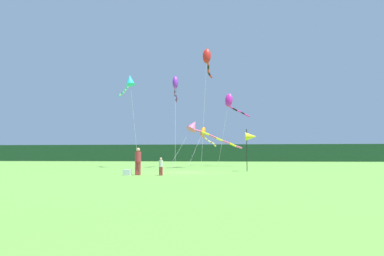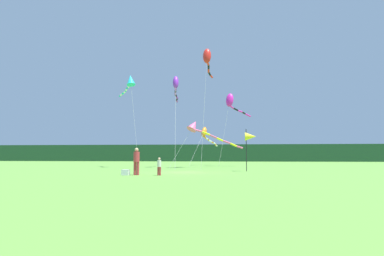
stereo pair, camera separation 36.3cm
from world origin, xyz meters
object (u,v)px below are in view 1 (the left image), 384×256
at_px(banner_flag_pole, 251,137).
at_px(kite_cyan, 129,81).
at_px(kite_red, 207,58).
at_px(cooler_box, 127,172).
at_px(person_child, 161,165).
at_px(person_adult, 138,160).
at_px(kite_orange, 205,134).
at_px(kite_magenta, 230,102).
at_px(kite_rainbow, 198,128).
at_px(kite_purple, 175,85).

distance_m(banner_flag_pole, kite_cyan, 15.84).
bearing_deg(kite_red, cooler_box, -110.98).
distance_m(person_child, kite_red, 16.12).
bearing_deg(cooler_box, person_adult, 14.96).
bearing_deg(person_adult, kite_orange, 82.75).
height_order(cooler_box, kite_magenta, kite_magenta).
relative_size(person_adult, cooler_box, 3.88).
distance_m(person_child, kite_rainbow, 14.47).
bearing_deg(banner_flag_pole, kite_cyan, 150.04).
bearing_deg(person_child, kite_purple, 95.04).
distance_m(banner_flag_pole, kite_purple, 12.00).
height_order(kite_rainbow, kite_orange, kite_rainbow).
xyz_separation_m(kite_rainbow, kite_purple, (-2.40, -0.44, 4.64)).
distance_m(person_child, kite_cyan, 17.23).
distance_m(kite_rainbow, kite_red, 7.38).
bearing_deg(person_adult, kite_rainbow, 78.50).
distance_m(person_adult, banner_flag_pole, 10.09).
relative_size(banner_flag_pole, kite_purple, 0.35).
height_order(person_child, cooler_box, person_child).
bearing_deg(person_child, person_adult, 172.87).
bearing_deg(kite_rainbow, kite_orange, 89.54).
xyz_separation_m(banner_flag_pole, kite_cyan, (-12.51, 7.21, 6.53)).
distance_m(person_adult, kite_magenta, 21.73).
bearing_deg(kite_orange, kite_magenta, -40.66).
distance_m(kite_rainbow, kite_orange, 8.79).
distance_m(kite_purple, kite_red, 4.52).
distance_m(cooler_box, kite_rainbow, 14.93).
bearing_deg(banner_flag_pole, kite_red, 124.72).
xyz_separation_m(person_child, kite_red, (2.31, 11.96, 10.55)).
height_order(person_child, kite_cyan, kite_cyan).
xyz_separation_m(kite_cyan, kite_purple, (5.07, 0.04, -0.51)).
relative_size(cooler_box, kite_magenta, 0.05).
relative_size(banner_flag_pole, kite_cyan, 0.34).
height_order(cooler_box, kite_orange, kite_orange).
bearing_deg(kite_magenta, person_adult, -107.73).
bearing_deg(kite_rainbow, kite_magenta, 59.34).
relative_size(person_adult, person_child, 1.55).
xyz_separation_m(person_child, kite_rainbow, (1.21, 13.97, 3.54)).
height_order(kite_cyan, kite_red, kite_red).
xyz_separation_m(kite_rainbow, kite_magenta, (3.48, 5.86, 3.70)).
distance_m(kite_magenta, kite_orange, 5.89).
bearing_deg(kite_magenta, kite_orange, 139.34).
height_order(kite_red, kite_orange, kite_red).
height_order(kite_cyan, kite_orange, kite_cyan).
bearing_deg(person_child, kite_orange, 86.78).
height_order(kite_cyan, kite_purple, kite_cyan).
xyz_separation_m(cooler_box, kite_orange, (3.55, 22.74, 3.89)).
distance_m(kite_cyan, kite_magenta, 12.73).
height_order(kite_magenta, kite_orange, kite_magenta).
relative_size(person_child, kite_cyan, 0.11).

